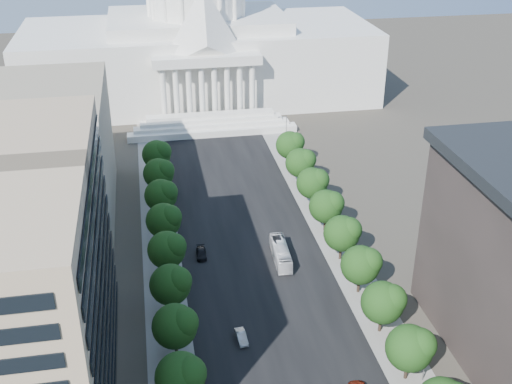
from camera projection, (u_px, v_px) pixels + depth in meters
road_asphalt at (242, 224)px, 148.15m from camera, size 30.00×260.00×0.01m
sidewalk_left at (159, 232)px, 145.13m from camera, size 8.00×260.00×0.02m
sidewalk_right at (322, 217)px, 151.17m from camera, size 8.00×260.00×0.02m
capitol at (198, 41)px, 222.37m from camera, size 120.00×56.00×73.00m
office_block_left_far at (22, 163)px, 142.51m from camera, size 38.00×52.00×30.00m
tree_l_c at (182, 376)px, 94.87m from camera, size 7.79×7.60×9.97m
tree_l_d at (177, 325)px, 105.40m from camera, size 7.79×7.60×9.97m
tree_l_e at (172, 284)px, 115.93m from camera, size 7.79×7.60×9.97m
tree_l_f at (168, 249)px, 126.46m from camera, size 7.79×7.60×9.97m
tree_l_g at (165, 220)px, 136.99m from camera, size 7.79×7.60×9.97m
tree_l_h at (162, 194)px, 147.52m from camera, size 7.79×7.60×9.97m
tree_l_i at (160, 173)px, 158.05m from camera, size 7.79×7.60×9.97m
tree_l_j at (158, 154)px, 168.58m from camera, size 7.79×7.60×9.97m
tree_r_c at (412, 347)px, 100.59m from camera, size 7.79×7.60×9.97m
tree_r_d at (385, 302)px, 111.12m from camera, size 7.79×7.60×9.97m
tree_r_e at (362, 264)px, 121.65m from camera, size 7.79×7.60×9.97m
tree_r_f at (344, 232)px, 132.18m from camera, size 7.79×7.60×9.97m
tree_r_g at (328, 206)px, 142.71m from camera, size 7.79×7.60×9.97m
tree_r_h at (314, 182)px, 153.24m from camera, size 7.79×7.60×9.97m
tree_r_i at (302, 162)px, 163.77m from camera, size 7.79×7.60×9.97m
tree_r_j at (291, 144)px, 174.30m from camera, size 7.79×7.60×9.97m
streetlight_b at (423, 352)px, 100.42m from camera, size 2.61×0.44×9.00m
streetlight_c at (370, 265)px, 122.36m from camera, size 2.61×0.44×9.00m
streetlight_d at (333, 205)px, 144.30m from camera, size 2.61×0.44×9.00m
streetlight_e at (305, 160)px, 166.23m from camera, size 2.61×0.44×9.00m
streetlight_f at (284, 126)px, 188.17m from camera, size 2.61×0.44×9.00m
car_silver at (241, 337)px, 111.49m from camera, size 1.95×4.73×1.52m
car_dark_b at (201, 253)px, 135.62m from camera, size 2.27×5.20×1.49m
city_bus at (281, 253)px, 133.90m from camera, size 3.51×12.68×3.50m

